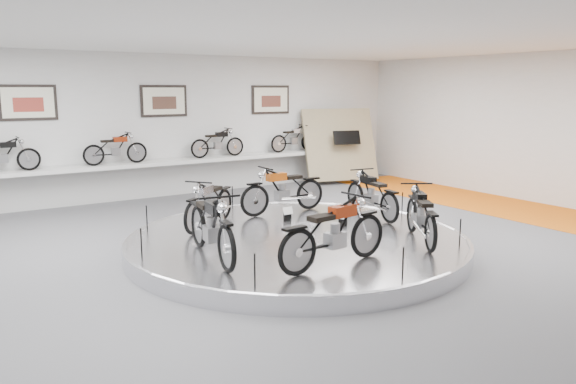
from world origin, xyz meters
TOP-DOWN VIEW (x-y plane):
  - floor at (0.00, 0.00)m, footprint 16.00×16.00m
  - ceiling at (0.00, 0.00)m, footprint 16.00×16.00m
  - wall_back at (0.00, 7.00)m, footprint 16.00×0.00m
  - wall_right at (8.00, 0.00)m, footprint 0.00×14.00m
  - orange_carpet_strip at (6.80, 0.00)m, footprint 2.40×12.60m
  - dado_band at (0.00, 6.98)m, footprint 15.68×0.04m
  - display_platform at (0.00, 0.30)m, footprint 6.40×6.40m
  - platform_rim at (0.00, 0.30)m, footprint 6.40×6.40m
  - shelf at (0.00, 6.70)m, footprint 11.00×0.55m
  - poster_left at (-3.50, 6.96)m, footprint 1.35×0.06m
  - poster_center at (0.00, 6.96)m, footprint 1.35×0.06m
  - poster_right at (3.50, 6.96)m, footprint 1.35×0.06m
  - display_panel at (5.60, 6.10)m, footprint 2.56×1.52m
  - shelf_bike_a at (-4.20, 6.70)m, footprint 1.22×0.43m
  - shelf_bike_b at (-1.50, 6.70)m, footprint 1.22×0.43m
  - shelf_bike_c at (1.50, 6.70)m, footprint 1.22×0.43m
  - shelf_bike_d at (4.20, 6.70)m, footprint 1.22×0.43m
  - bike_a at (2.23, 0.72)m, footprint 0.87×1.78m
  - bike_b at (0.83, 2.09)m, footprint 1.82×0.66m
  - bike_c at (-1.09, 1.84)m, footprint 1.70×1.49m
  - bike_d at (-2.00, -0.18)m, footprint 0.95×2.00m
  - bike_e at (-0.57, -1.57)m, footprint 1.93×0.85m
  - bike_f at (1.62, -1.29)m, footprint 1.44×1.79m

SIDE VIEW (x-z plane):
  - floor at x=0.00m, z-range 0.00..0.00m
  - orange_carpet_strip at x=6.80m, z-range 0.00..0.01m
  - display_platform at x=0.00m, z-range 0.00..0.30m
  - platform_rim at x=0.00m, z-range 0.22..0.32m
  - dado_band at x=0.00m, z-range 0.00..1.10m
  - bike_c at x=-1.09m, z-range 0.30..1.29m
  - bike_a at x=2.23m, z-range 0.30..1.31m
  - bike_f at x=1.62m, z-range 0.30..1.32m
  - bike_b at x=0.83m, z-range 0.30..1.37m
  - bike_e at x=-0.57m, z-range 0.30..1.40m
  - bike_d at x=-2.00m, z-range 0.30..1.43m
  - shelf at x=0.00m, z-range 0.95..1.05m
  - display_panel at x=5.60m, z-range 0.10..2.40m
  - shelf_bike_a at x=-4.20m, z-range 1.05..1.78m
  - shelf_bike_b at x=-1.50m, z-range 1.05..1.78m
  - shelf_bike_c at x=1.50m, z-range 1.05..1.78m
  - shelf_bike_d at x=4.20m, z-range 1.05..1.78m
  - wall_back at x=0.00m, z-range -6.00..10.00m
  - wall_right at x=8.00m, z-range -5.00..9.00m
  - poster_left at x=-3.50m, z-range 2.26..3.14m
  - poster_center at x=0.00m, z-range 2.26..3.14m
  - poster_right at x=3.50m, z-range 2.26..3.14m
  - ceiling at x=0.00m, z-range 4.00..4.00m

